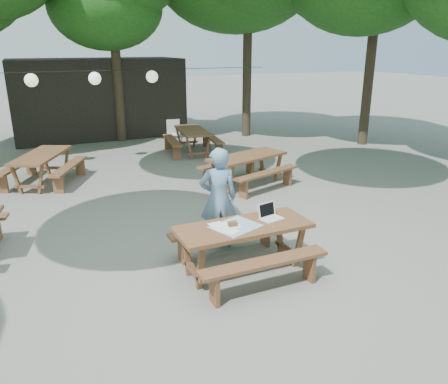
% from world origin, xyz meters
% --- Properties ---
extents(ground, '(80.00, 80.00, 0.00)m').
position_xyz_m(ground, '(0.00, 0.00, 0.00)').
color(ground, slate).
rests_on(ground, ground).
extents(pavilion, '(6.00, 3.00, 2.80)m').
position_xyz_m(pavilion, '(0.50, 10.50, 1.40)').
color(pavilion, black).
rests_on(pavilion, ground).
extents(main_picnic_table, '(2.00, 1.58, 0.75)m').
position_xyz_m(main_picnic_table, '(0.66, -1.34, 0.39)').
color(main_picnic_table, '#55361E').
rests_on(main_picnic_table, ground).
extents(picnic_table_ne, '(2.28, 2.07, 0.75)m').
position_xyz_m(picnic_table_ne, '(2.68, 2.45, 0.39)').
color(picnic_table_ne, '#55361E').
rests_on(picnic_table_ne, ground).
extents(picnic_table_far_w, '(2.25, 2.40, 0.75)m').
position_xyz_m(picnic_table_far_w, '(-1.84, 4.62, 0.39)').
color(picnic_table_far_w, '#55361E').
rests_on(picnic_table_far_w, ground).
extents(picnic_table_far_e, '(1.82, 2.09, 0.75)m').
position_xyz_m(picnic_table_far_e, '(2.65, 6.15, 0.39)').
color(picnic_table_far_e, '#55361E').
rests_on(picnic_table_far_e, ground).
extents(woman, '(0.70, 0.54, 1.72)m').
position_xyz_m(woman, '(0.67, -0.40, 0.86)').
color(woman, '#6793BD').
rests_on(woman, ground).
extents(plastic_chair, '(0.48, 0.48, 0.90)m').
position_xyz_m(plastic_chair, '(2.40, 7.20, 0.26)').
color(plastic_chair, silver).
rests_on(plastic_chair, ground).
extents(laptop, '(0.38, 0.32, 0.24)m').
position_xyz_m(laptop, '(1.14, -1.27, 0.81)').
color(laptop, white).
rests_on(laptop, main_picnic_table).
extents(tabletop_clutter, '(0.80, 0.74, 0.08)m').
position_xyz_m(tabletop_clutter, '(0.51, -1.34, 0.76)').
color(tabletop_clutter, '#3676B9').
rests_on(tabletop_clutter, main_picnic_table).
extents(paper_lanterns, '(9.00, 0.34, 0.38)m').
position_xyz_m(paper_lanterns, '(-0.19, 6.00, 2.40)').
color(paper_lanterns, black).
rests_on(paper_lanterns, ground).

